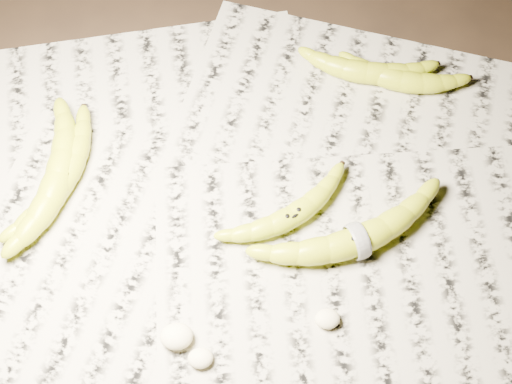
{
  "coord_description": "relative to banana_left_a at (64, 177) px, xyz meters",
  "views": [
    {
      "loc": [
        -0.05,
        -0.43,
        0.86
      ],
      "look_at": [
        -0.02,
        -0.0,
        0.05
      ],
      "focal_mm": 50.0,
      "sensor_mm": 36.0,
      "label": 1
    }
  ],
  "objects": [
    {
      "name": "banana_upper_b",
      "position": [
        0.48,
        0.13,
        -0.0
      ],
      "size": [
        0.17,
        0.1,
        0.03
      ],
      "primitive_type": null,
      "rotation": [
        0.0,
        0.0,
        -0.31
      ],
      "color": "#BDD41A",
      "rests_on": "newspaper_patch"
    },
    {
      "name": "banana_left_b",
      "position": [
        -0.01,
        -0.0,
        0.0
      ],
      "size": [
        0.11,
        0.22,
        0.04
      ],
      "primitive_type": null,
      "rotation": [
        0.0,
        0.0,
        1.33
      ],
      "color": "#BDD41A",
      "rests_on": "newspaper_patch"
    },
    {
      "name": "banana_left_a",
      "position": [
        0.0,
        0.0,
        0.0
      ],
      "size": [
        0.13,
        0.2,
        0.03
      ],
      "primitive_type": null,
      "rotation": [
        0.0,
        0.0,
        1.11
      ],
      "color": "#BDD41A",
      "rests_on": "newspaper_patch"
    },
    {
      "name": "flesh_chunk_c",
      "position": [
        0.33,
        -0.22,
        -0.01
      ],
      "size": [
        0.03,
        0.03,
        0.02
      ],
      "primitive_type": "ellipsoid",
      "color": "beige",
      "rests_on": "newspaper_patch"
    },
    {
      "name": "flesh_chunk_b",
      "position": [
        0.17,
        -0.25,
        -0.01
      ],
      "size": [
        0.03,
        0.03,
        0.02
      ],
      "primitive_type": "ellipsoid",
      "color": "beige",
      "rests_on": "newspaper_patch"
    },
    {
      "name": "banana_center",
      "position": [
        0.3,
        -0.08,
        -0.0
      ],
      "size": [
        0.18,
        0.13,
        0.03
      ],
      "primitive_type": null,
      "rotation": [
        0.0,
        0.0,
        0.49
      ],
      "color": "#BDD41A",
      "rests_on": "newspaper_patch"
    },
    {
      "name": "flesh_chunk_a",
      "position": [
        0.15,
        -0.23,
        -0.01
      ],
      "size": [
        0.04,
        0.03,
        0.02
      ],
      "primitive_type": "ellipsoid",
      "color": "beige",
      "rests_on": "newspaper_patch"
    },
    {
      "name": "banana_taped",
      "position": [
        0.38,
        -0.12,
        0.0
      ],
      "size": [
        0.25,
        0.13,
        0.04
      ],
      "primitive_type": null,
      "rotation": [
        0.0,
        0.0,
        0.31
      ],
      "color": "#BDD41A",
      "rests_on": "newspaper_patch"
    },
    {
      "name": "newspaper_patch",
      "position": [
        0.26,
        -0.06,
        -0.02
      ],
      "size": [
        0.9,
        0.7,
        0.01
      ],
      "primitive_type": "cube",
      "color": "#ACA693",
      "rests_on": "ground"
    },
    {
      "name": "ground",
      "position": [
        0.28,
        -0.05,
        -0.03
      ],
      "size": [
        3.0,
        3.0,
        0.0
      ],
      "primitive_type": "plane",
      "color": "black",
      "rests_on": "ground"
    },
    {
      "name": "banana_upper_a",
      "position": [
        0.43,
        0.15,
        -0.0
      ],
      "size": [
        0.18,
        0.09,
        0.03
      ],
      "primitive_type": null,
      "rotation": [
        0.0,
        0.0,
        -0.21
      ],
      "color": "#BDD41A",
      "rests_on": "newspaper_patch"
    },
    {
      "name": "measuring_tape",
      "position": [
        0.38,
        -0.12,
        0.0
      ],
      "size": [
        0.02,
        0.05,
        0.05
      ],
      "primitive_type": "torus",
      "rotation": [
        0.0,
        1.57,
        0.31
      ],
      "color": "white",
      "rests_on": "newspaper_patch"
    }
  ]
}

